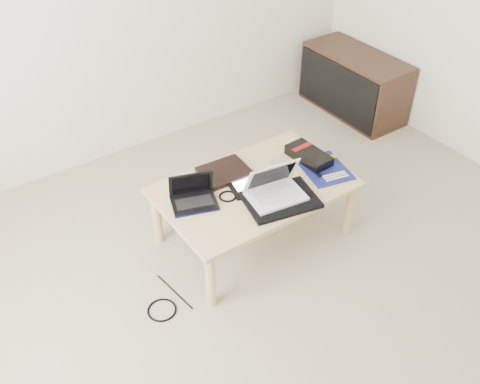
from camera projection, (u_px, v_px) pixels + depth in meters
ground at (298, 319)px, 2.83m from camera, size 4.00×4.00×0.00m
room_shell at (332, 3)px, 1.79m from camera, size 4.20×4.20×2.70m
coffee_table at (255, 192)px, 3.11m from camera, size 1.10×0.70×0.40m
media_cabinet at (354, 83)px, 4.40m from camera, size 0.41×0.90×0.50m
book at (225, 172)px, 3.16m from camera, size 0.30×0.25×0.03m
netbook at (193, 197)px, 2.94m from camera, size 0.29×0.25×0.18m
tablet at (252, 184)px, 3.08m from camera, size 0.31×0.26×0.01m
remote at (279, 171)px, 3.17m from camera, size 0.12×0.23×0.02m
neoprene_sleeve at (280, 200)px, 2.97m from camera, size 0.45×0.37×0.02m
white_laptop at (275, 189)px, 2.96m from camera, size 0.34×0.26×0.21m
motherboard at (325, 169)px, 3.20m from camera, size 0.32×0.36×0.01m
gpu_box at (309, 156)px, 3.26m from camera, size 0.16×0.30×0.06m
cable_coil at (228, 196)px, 3.00m from camera, size 0.11×0.11×0.01m
floor_cable_coil at (162, 310)px, 2.87m from camera, size 0.20×0.20×0.01m
floor_cable_trail at (175, 292)px, 2.97m from camera, size 0.05×0.32×0.01m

